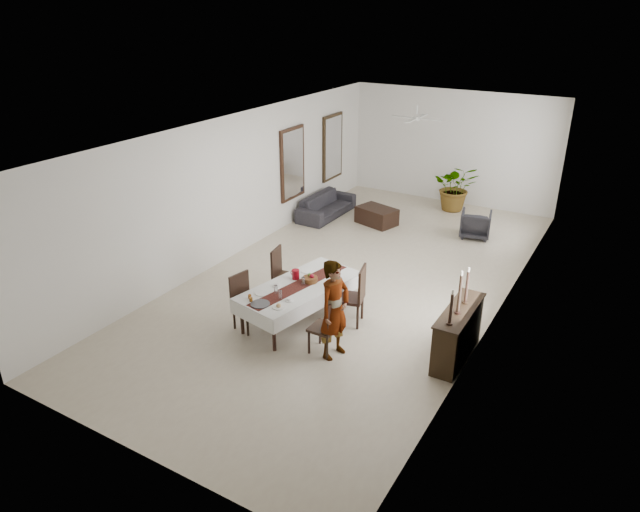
{
  "coord_description": "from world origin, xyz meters",
  "views": [
    {
      "loc": [
        4.87,
        -9.75,
        5.4
      ],
      "look_at": [
        -0.04,
        -1.37,
        1.05
      ],
      "focal_mm": 32.0,
      "sensor_mm": 36.0,
      "label": 1
    }
  ],
  "objects_px": {
    "red_pitcher": "(296,274)",
    "sideboard_body": "(457,334)",
    "dining_table_top": "(300,287)",
    "woman": "(335,310)",
    "sofa": "(326,205)"
  },
  "relations": [
    {
      "from": "woman",
      "to": "sofa",
      "type": "height_order",
      "value": "woman"
    },
    {
      "from": "dining_table_top",
      "to": "woman",
      "type": "xyz_separation_m",
      "value": [
        1.11,
        -0.7,
        0.19
      ]
    },
    {
      "from": "red_pitcher",
      "to": "sofa",
      "type": "height_order",
      "value": "red_pitcher"
    },
    {
      "from": "red_pitcher",
      "to": "woman",
      "type": "bearing_deg",
      "value": -34.0
    },
    {
      "from": "red_pitcher",
      "to": "sideboard_body",
      "type": "height_order",
      "value": "red_pitcher"
    },
    {
      "from": "red_pitcher",
      "to": "sideboard_body",
      "type": "bearing_deg",
      "value": 1.22
    },
    {
      "from": "dining_table_top",
      "to": "sideboard_body",
      "type": "bearing_deg",
      "value": 16.4
    },
    {
      "from": "red_pitcher",
      "to": "woman",
      "type": "distance_m",
      "value": 1.58
    },
    {
      "from": "dining_table_top",
      "to": "woman",
      "type": "bearing_deg",
      "value": -20.77
    },
    {
      "from": "woman",
      "to": "sofa",
      "type": "xyz_separation_m",
      "value": [
        -3.47,
        5.8,
        -0.56
      ]
    },
    {
      "from": "sofa",
      "to": "sideboard_body",
      "type": "bearing_deg",
      "value": -132.05
    },
    {
      "from": "red_pitcher",
      "to": "sideboard_body",
      "type": "distance_m",
      "value": 3.1
    },
    {
      "from": "sideboard_body",
      "to": "sofa",
      "type": "bearing_deg",
      "value": 137.22
    },
    {
      "from": "dining_table_top",
      "to": "sideboard_body",
      "type": "distance_m",
      "value": 2.9
    },
    {
      "from": "red_pitcher",
      "to": "sofa",
      "type": "bearing_deg",
      "value": 113.7
    }
  ]
}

